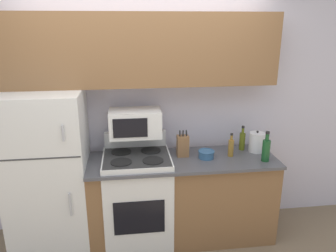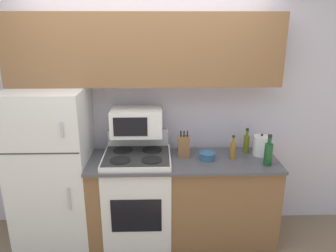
% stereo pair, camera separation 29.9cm
% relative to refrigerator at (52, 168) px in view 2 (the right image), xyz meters
% --- Properties ---
extents(wall_back, '(8.00, 0.05, 2.55)m').
position_rel_refrigerator_xyz_m(wall_back, '(0.92, 0.35, 0.48)').
color(wall_back, silver).
rests_on(wall_back, ground_plane).
extents(lower_cabinets, '(1.85, 0.62, 0.89)m').
position_rel_refrigerator_xyz_m(lower_cabinets, '(1.29, -0.03, -0.35)').
color(lower_cabinets, brown).
rests_on(lower_cabinets, ground_plane).
extents(refrigerator, '(0.74, 0.65, 1.59)m').
position_rel_refrigerator_xyz_m(refrigerator, '(0.00, 0.00, 0.00)').
color(refrigerator, white).
rests_on(refrigerator, ground_plane).
extents(upper_cabinets, '(2.59, 0.30, 0.67)m').
position_rel_refrigerator_xyz_m(upper_cabinets, '(0.92, 0.17, 1.13)').
color(upper_cabinets, brown).
rests_on(upper_cabinets, refrigerator).
extents(stove, '(0.65, 0.60, 1.10)m').
position_rel_refrigerator_xyz_m(stove, '(0.84, -0.04, -0.31)').
color(stove, white).
rests_on(stove, ground_plane).
extents(microwave, '(0.50, 0.31, 0.26)m').
position_rel_refrigerator_xyz_m(microwave, '(0.84, 0.09, 0.44)').
color(microwave, white).
rests_on(microwave, stove).
extents(knife_block, '(0.11, 0.09, 0.27)m').
position_rel_refrigerator_xyz_m(knife_block, '(1.30, 0.03, 0.21)').
color(knife_block, brown).
rests_on(knife_block, lower_cabinets).
extents(bowl, '(0.16, 0.16, 0.08)m').
position_rel_refrigerator_xyz_m(bowl, '(1.53, -0.05, 0.14)').
color(bowl, '#335B84').
rests_on(bowl, lower_cabinets).
extents(bottle_wine_green, '(0.08, 0.08, 0.30)m').
position_rel_refrigerator_xyz_m(bottle_wine_green, '(2.08, -0.19, 0.21)').
color(bottle_wine_green, '#194C23').
rests_on(bottle_wine_green, lower_cabinets).
extents(bottle_olive_oil, '(0.06, 0.06, 0.26)m').
position_rel_refrigerator_xyz_m(bottle_olive_oil, '(1.95, 0.12, 0.20)').
color(bottle_olive_oil, '#5B6619').
rests_on(bottle_olive_oil, lower_cabinets).
extents(bottle_vinegar, '(0.06, 0.06, 0.24)m').
position_rel_refrigerator_xyz_m(bottle_vinegar, '(1.78, -0.03, 0.19)').
color(bottle_vinegar, olive).
rests_on(bottle_vinegar, lower_cabinets).
extents(kettle, '(0.16, 0.16, 0.23)m').
position_rel_refrigerator_xyz_m(kettle, '(2.08, 0.06, 0.20)').
color(kettle, white).
rests_on(kettle, lower_cabinets).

